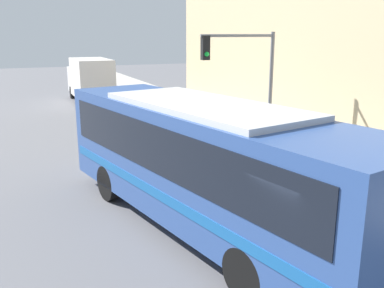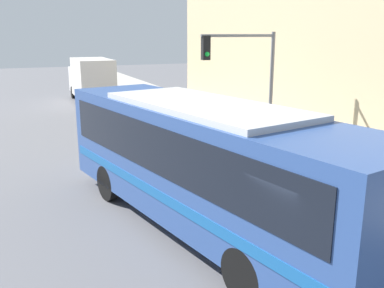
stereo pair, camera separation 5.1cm
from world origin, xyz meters
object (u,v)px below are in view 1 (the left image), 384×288
object	(u,v)px
delivery_truck	(90,78)
parking_meter	(243,118)
city_bus	(203,158)
fire_hydrant	(359,173)
traffic_light_pole	(246,69)

from	to	relation	value
delivery_truck	parking_meter	distance (m)	14.63
city_bus	fire_hydrant	bearing A→B (deg)	-4.91
traffic_light_pole	parking_meter	size ratio (longest dim) A/B	3.88
city_bus	fire_hydrant	xyz separation A→B (m)	(5.72, 0.70, -1.36)
delivery_truck	fire_hydrant	world-z (taller)	delivery_truck
city_bus	parking_meter	bearing A→B (deg)	42.40
delivery_truck	traffic_light_pole	xyz separation A→B (m)	(3.47, -15.79, 1.72)
city_bus	traffic_light_pole	distance (m)	7.81
traffic_light_pole	city_bus	bearing A→B (deg)	-127.55
fire_hydrant	traffic_light_pole	xyz separation A→B (m)	(-1.05, 5.37, 2.88)
traffic_light_pole	parking_meter	world-z (taller)	traffic_light_pole
city_bus	fire_hydrant	size ratio (longest dim) A/B	14.08
parking_meter	fire_hydrant	bearing A→B (deg)	-90.00
parking_meter	traffic_light_pole	bearing A→B (deg)	-118.95
traffic_light_pole	parking_meter	xyz separation A→B (m)	(1.05, 1.89, -2.43)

